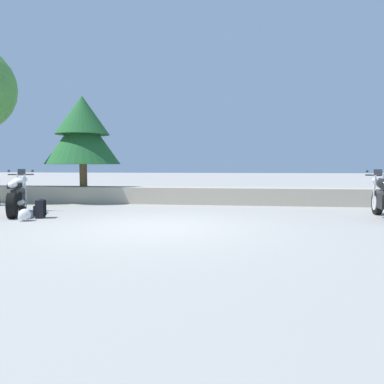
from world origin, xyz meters
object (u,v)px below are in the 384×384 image
rider_helmet (24,215)px  pine_tree_mid_left (82,131)px  motorcycle_white_near_left (18,196)px  rider_backpack (40,208)px

rider_helmet → pine_tree_mid_left: 5.11m
motorcycle_white_near_left → rider_backpack: size_ratio=4.16×
motorcycle_white_near_left → rider_helmet: size_ratio=6.99×
rider_backpack → rider_helmet: size_ratio=1.68×
rider_backpack → rider_helmet: rider_backpack is taller
motorcycle_white_near_left → pine_tree_mid_left: pine_tree_mid_left is taller
motorcycle_white_near_left → pine_tree_mid_left: (0.26, 3.48, 1.98)m
rider_helmet → motorcycle_white_near_left: bearing=128.4°
motorcycle_white_near_left → rider_helmet: motorcycle_white_near_left is taller
rider_backpack → rider_helmet: bearing=-101.2°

